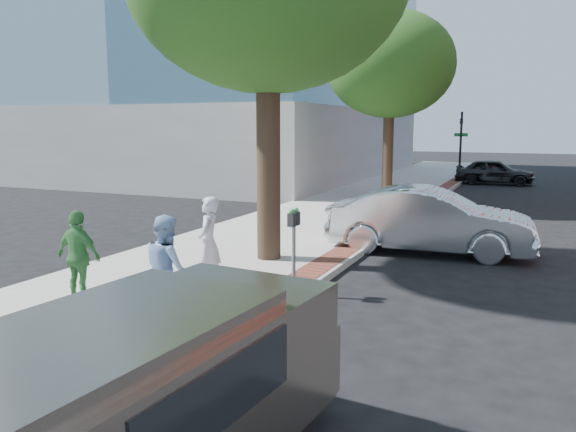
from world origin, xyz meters
The scene contains 14 objects.
ground centered at (0.00, 0.00, 0.00)m, with size 120.00×120.00×0.00m, color black.
sidewalk centered at (-1.50, 8.00, 0.07)m, with size 5.00×60.00×0.15m, color #9E9991.
brick_strip centered at (0.70, 8.00, 0.15)m, with size 0.60×60.00×0.01m, color brown.
curb centered at (1.05, 8.00, 0.07)m, with size 0.10×60.00×0.15m, color gray.
office_base centered at (-13.00, 22.00, 2.00)m, with size 18.20×22.20×4.00m, color gray.
signal_near centered at (0.90, 22.00, 2.25)m, with size 0.70×0.15×3.80m.
tree_far centered at (-0.50, 12.00, 5.30)m, with size 4.80×4.80×7.14m.
parking_meter centered at (0.85, -0.03, 1.21)m, with size 0.12×0.32×1.47m.
person_gray centered at (-0.57, -0.64, 0.99)m, with size 0.61×0.40×1.67m, color silver.
person_officer centered at (-0.18, -2.40, 0.96)m, with size 0.79×0.62×1.63m, color #85A6CD.
person_green centered at (-2.11, -2.21, 0.92)m, with size 0.90×0.38×1.54m, color #387B3B.
sedan_silver centered at (2.46, 4.52, 0.80)m, with size 1.69×4.86×1.60m, color silver.
bg_car centered at (2.65, 22.41, 0.68)m, with size 1.60×3.97×1.35m, color black.
van centered at (1.99, -5.86, 0.91)m, with size 2.09×4.62×1.66m.
Camera 1 is at (4.80, -9.10, 3.07)m, focal length 35.00 mm.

